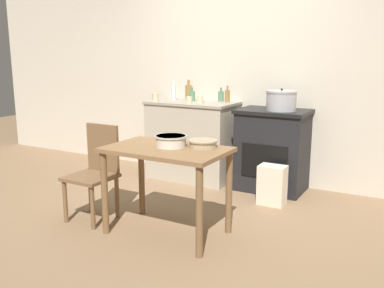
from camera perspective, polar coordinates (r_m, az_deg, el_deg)
The scene contains 18 objects.
ground_plane at distance 4.11m, azimuth -3.29°, elevation -9.65°, with size 14.00×14.00×0.00m, color #896B4C.
wall_back at distance 5.23m, azimuth 6.04°, elevation 9.30°, with size 8.00×0.07×2.55m.
counter_cabinet at distance 5.23m, azimuth 0.07°, elevation 0.52°, with size 1.05×0.61×0.95m.
stove at distance 4.86m, azimuth 10.67°, elevation -0.78°, with size 0.77×0.56×0.91m.
work_table at distance 3.57m, azimuth -3.41°, elevation -2.48°, with size 1.01×0.62×0.75m.
chair at distance 4.05m, azimuth -12.72°, elevation -3.39°, with size 0.40×0.40×0.87m.
flour_sack at distance 4.44m, azimuth 10.63°, elevation -5.39°, with size 0.27×0.19×0.41m, color beige.
stock_pot at distance 4.70m, azimuth 11.82°, elevation 5.69°, with size 0.33×0.33×0.24m.
mixing_bowl_large at distance 3.57m, azimuth -2.83°, elevation 0.47°, with size 0.27×0.27×0.09m.
mixing_bowl_small at distance 3.54m, azimuth 1.48°, elevation 0.12°, with size 0.25×0.25×0.06m.
bottle_far_left at distance 5.23m, azimuth -0.02°, elevation 6.47°, with size 0.08×0.08×0.16m.
bottle_left at distance 5.19m, azimuth 3.88°, elevation 6.40°, with size 0.07×0.07×0.16m.
bottle_mid_left at distance 5.42m, azimuth -0.45°, elevation 6.99°, with size 0.08×0.08×0.24m.
bottle_center_left at distance 5.09m, azimuth 4.74°, elevation 6.42°, with size 0.06×0.06×0.20m.
bottle_center at distance 5.32m, azimuth -2.48°, elevation 6.98°, with size 0.06×0.06×0.26m.
cup_center_right at distance 4.97m, azimuth 1.06°, elevation 5.95°, with size 0.08×0.08×0.09m, color beige.
cup_mid_right at distance 5.17m, azimuth -4.92°, elevation 6.22°, with size 0.08×0.08×0.10m, color beige.
cup_right at distance 4.97m, azimuth -0.38°, elevation 5.90°, with size 0.07×0.07×0.08m, color beige.
Camera 1 is at (2.07, -3.21, 1.51)m, focal length 40.00 mm.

